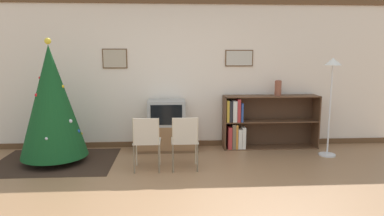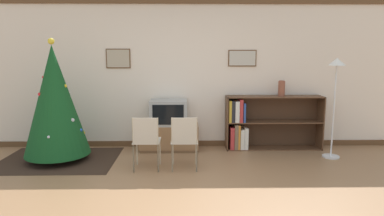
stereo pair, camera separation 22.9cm
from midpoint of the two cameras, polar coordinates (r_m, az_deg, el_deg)
name	(u,v)px [view 2 (the right image)]	position (r m, az deg, el deg)	size (l,w,h in m)	color
ground_plane	(178,205)	(4.11, -0.78, -15.94)	(24.00, 24.00, 0.00)	#936B47
wall_back	(180,74)	(6.33, -0.90, 5.65)	(8.18, 0.11, 2.70)	silver
area_rug	(59,160)	(6.05, -20.31, -8.11)	(1.88, 1.44, 0.01)	#332319
christmas_tree	(55,101)	(5.84, -20.85, 1.11)	(1.03, 1.03, 1.96)	maroon
tv_console	(169,137)	(6.20, -2.79, -4.89)	(1.05, 0.47, 0.47)	brown
television	(169,112)	(6.11, -2.83, -0.76)	(0.66, 0.46, 0.45)	#9E9E99
folding_chair_left	(146,140)	(5.11, -6.37, -5.26)	(0.40, 0.40, 0.82)	#BCB29E
folding_chair_right	(184,139)	(5.09, 0.01, -5.27)	(0.40, 0.40, 0.82)	#BCB29E
bookshelf	(258,123)	(6.38, 11.91, -2.55)	(1.74, 0.36, 0.97)	brown
vase	(281,88)	(6.37, 15.70, 3.19)	(0.12, 0.12, 0.28)	brown
standing_lamp	(336,82)	(6.10, 23.84, 4.01)	(0.28, 0.28, 1.66)	silver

